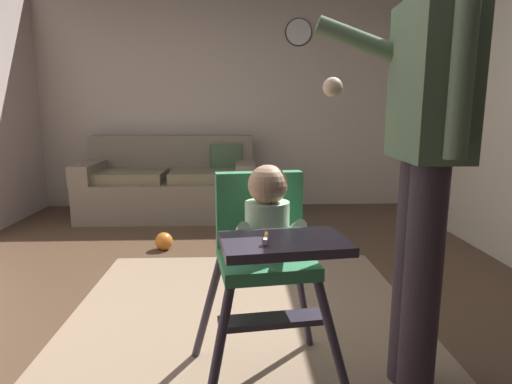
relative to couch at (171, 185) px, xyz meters
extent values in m
cube|color=brown|center=(0.59, -2.42, -0.38)|extent=(5.91, 7.41, 0.10)
cube|color=beige|center=(0.59, 0.52, 0.94)|extent=(5.11, 0.06, 2.53)
cube|color=#90775E|center=(0.77, -2.67, -0.33)|extent=(1.94, 2.47, 0.01)
cube|color=gray|center=(-0.01, -0.06, -0.13)|extent=(1.82, 0.84, 0.40)
cube|color=gray|center=(-0.01, 0.27, 0.30)|extent=(1.82, 0.22, 0.46)
cube|color=gray|center=(-0.83, -0.06, 0.17)|extent=(0.20, 0.84, 0.20)
cube|color=gray|center=(0.81, -0.06, 0.17)|extent=(0.20, 0.84, 0.20)
cube|color=#786D54|center=(-0.39, -0.11, 0.12)|extent=(0.70, 0.60, 0.11)
cube|color=#786D54|center=(0.38, -0.11, 0.12)|extent=(0.70, 0.60, 0.11)
cube|color=#4C6B47|center=(0.60, 0.14, 0.27)|extent=(0.35, 0.18, 0.34)
cylinder|color=#352E3D|center=(0.67, -3.28, -0.07)|extent=(0.15, 0.18, 0.53)
cylinder|color=#352E3D|center=(1.10, -3.22, -0.07)|extent=(0.18, 0.15, 0.53)
cylinder|color=#352E3D|center=(0.61, -2.85, -0.07)|extent=(0.18, 0.15, 0.53)
cylinder|color=#352E3D|center=(1.04, -2.79, -0.07)|extent=(0.15, 0.18, 0.53)
cube|color=#358053|center=(0.85, -3.04, 0.22)|extent=(0.41, 0.41, 0.05)
cube|color=#358053|center=(0.83, -2.89, 0.40)|extent=(0.37, 0.12, 0.31)
cube|color=#352E3D|center=(0.89, -3.32, 0.38)|extent=(0.43, 0.31, 0.03)
cube|color=#352E3D|center=(0.87, -3.14, 0.02)|extent=(0.41, 0.15, 0.02)
cylinder|color=#B2DCB4|center=(0.86, -3.06, 0.35)|extent=(0.19, 0.19, 0.22)
sphere|color=tan|center=(0.86, -3.07, 0.53)|extent=(0.15, 0.15, 0.15)
cylinder|color=#B2DCB4|center=(0.76, -3.11, 0.36)|extent=(0.06, 0.15, 0.10)
cylinder|color=#B2DCB4|center=(0.97, -3.08, 0.36)|extent=(0.06, 0.15, 0.10)
cylinder|color=#C67A23|center=(0.84, -3.33, 0.40)|extent=(0.02, 0.13, 0.01)
cube|color=white|center=(0.83, -3.39, 0.41)|extent=(0.01, 0.02, 0.02)
cylinder|color=#372934|center=(1.45, -3.01, 0.14)|extent=(0.14, 0.14, 0.95)
cylinder|color=#372934|center=(1.45, -3.13, 0.14)|extent=(0.14, 0.14, 0.95)
cube|color=#51674C|center=(1.45, -3.07, 0.91)|extent=(0.22, 0.41, 0.57)
cylinder|color=#51674C|center=(1.29, -2.88, 1.05)|extent=(0.48, 0.10, 0.23)
sphere|color=beige|center=(1.13, -2.87, 0.89)|extent=(0.08, 0.08, 0.08)
cylinder|color=#51674C|center=(1.44, -3.30, 0.91)|extent=(0.07, 0.07, 0.52)
sphere|color=orange|center=(0.12, -1.22, -0.26)|extent=(0.15, 0.15, 0.15)
cylinder|color=white|center=(1.44, 0.47, 1.69)|extent=(0.29, 0.03, 0.29)
cylinder|color=black|center=(1.44, 0.48, 1.69)|extent=(0.31, 0.02, 0.31)
camera|label=1|loc=(0.75, -4.63, 0.80)|focal=29.86mm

